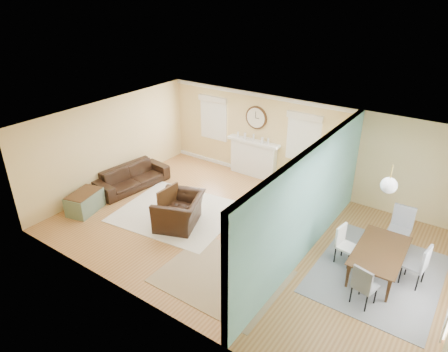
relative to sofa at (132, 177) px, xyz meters
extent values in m
plane|color=#945D30|center=(3.99, -0.17, -0.32)|extent=(9.00, 9.00, 0.00)
cube|color=#DBBC72|center=(3.99, 2.83, 0.98)|extent=(9.00, 0.02, 2.60)
cube|color=#DBBC72|center=(3.99, -3.17, 0.98)|extent=(9.00, 0.02, 2.60)
cube|color=#DBBC72|center=(-0.51, -0.17, 0.98)|extent=(0.02, 6.00, 2.60)
cube|color=white|center=(3.99, -0.17, 2.28)|extent=(9.00, 6.00, 0.02)
cube|color=#DBBC72|center=(5.49, 1.23, 0.98)|extent=(0.12, 3.20, 2.60)
cube|color=#DBBC72|center=(5.49, -2.67, 0.98)|extent=(0.12, 1.00, 2.60)
cube|color=#DBBC72|center=(5.49, -1.27, 2.08)|extent=(0.12, 1.80, 0.40)
cube|color=white|center=(5.42, -0.37, 0.78)|extent=(0.04, 0.12, 2.20)
cube|color=white|center=(5.42, -2.17, 0.78)|extent=(0.04, 0.12, 2.20)
cube|color=white|center=(5.42, -1.27, 1.88)|extent=(0.04, 1.92, 0.12)
cube|color=#67A9A6|center=(5.56, -0.17, 0.98)|extent=(0.02, 6.00, 2.60)
cube|color=white|center=(2.49, 2.71, 0.23)|extent=(1.50, 0.24, 1.10)
cube|color=white|center=(2.49, 2.68, 0.81)|extent=(1.70, 0.30, 0.08)
cube|color=black|center=(2.49, 2.81, 0.18)|extent=(0.85, 0.02, 0.75)
cube|color=gold|center=(2.49, 2.70, 0.10)|extent=(0.85, 0.02, 0.62)
cylinder|color=#4D2F17|center=(2.49, 2.80, 1.53)|extent=(0.70, 0.06, 0.70)
cylinder|color=silver|center=(2.49, 2.76, 1.53)|extent=(0.60, 0.01, 0.60)
cube|color=black|center=(2.49, 2.76, 1.63)|extent=(0.02, 0.01, 0.20)
cube|color=black|center=(2.55, 2.76, 1.53)|extent=(0.12, 0.01, 0.02)
cube|color=white|center=(0.94, 2.81, 1.23)|extent=(0.90, 0.03, 1.30)
cube|color=white|center=(0.94, 2.78, 1.23)|extent=(1.00, 0.04, 1.40)
cube|color=beige|center=(0.94, 2.74, 1.86)|extent=(1.05, 0.10, 0.18)
cube|color=white|center=(4.04, 2.81, 1.23)|extent=(0.90, 0.03, 1.30)
cube|color=white|center=(4.04, 2.78, 1.23)|extent=(1.00, 0.04, 1.40)
cube|color=beige|center=(4.04, 2.74, 1.86)|extent=(1.05, 0.10, 0.18)
cylinder|color=gold|center=(6.99, -0.17, 2.13)|extent=(0.02, 0.02, 0.30)
sphere|color=white|center=(6.99, -0.17, 1.88)|extent=(0.30, 0.30, 0.30)
cube|color=beige|center=(2.03, -0.37, -0.31)|extent=(3.19, 2.85, 0.02)
cube|color=#9D8368|center=(4.46, -1.76, -0.31)|extent=(2.48, 2.03, 0.01)
cube|color=gray|center=(7.06, 0.17, -0.31)|extent=(2.38, 2.97, 0.01)
imported|color=black|center=(0.00, 0.00, 0.00)|extent=(1.12, 2.28, 0.64)
imported|color=black|center=(2.47, -0.75, 0.07)|extent=(1.42, 1.51, 0.78)
imported|color=#007F52|center=(4.45, 1.98, 0.05)|extent=(0.80, 0.82, 0.74)
cube|color=slate|center=(0.00, -1.67, -0.06)|extent=(0.79, 1.06, 0.52)
cube|color=#4D2F17|center=(0.00, -1.67, 0.21)|extent=(0.75, 1.00, 0.02)
cube|color=#AA713F|center=(5.16, 1.61, 0.08)|extent=(0.52, 1.56, 0.80)
cube|color=#4D2F17|center=(4.89, 1.14, 0.23)|extent=(0.01, 0.42, 0.22)
cube|color=#4D2F17|center=(4.89, 1.14, -0.04)|extent=(0.01, 0.42, 0.22)
cube|color=#4D2F17|center=(4.89, 1.61, 0.23)|extent=(0.01, 0.42, 0.22)
cube|color=#4D2F17|center=(4.89, 1.61, -0.04)|extent=(0.01, 0.42, 0.22)
cube|color=#4D2F17|center=(4.89, 2.08, 0.23)|extent=(0.01, 0.42, 0.22)
cube|color=#4D2F17|center=(4.89, 2.08, -0.04)|extent=(0.01, 0.42, 0.22)
imported|color=black|center=(5.14, 1.61, 0.76)|extent=(0.18, 0.98, 0.56)
cylinder|color=white|center=(5.10, 0.59, -0.09)|extent=(0.31, 0.31, 0.46)
imported|color=#337F33|center=(5.10, 0.59, 0.37)|extent=(0.55, 0.55, 0.46)
imported|color=#4D2F17|center=(7.06, 0.17, -0.03)|extent=(0.97, 1.69, 0.59)
cube|color=gray|center=(7.15, 1.26, 0.17)|extent=(0.47, 0.47, 0.05)
cube|color=gray|center=(7.15, 1.26, 0.45)|extent=(0.46, 0.06, 0.55)
cylinder|color=black|center=(7.33, 1.45, -0.09)|extent=(0.03, 0.03, 0.46)
cylinder|color=black|center=(7.34, 1.08, -0.09)|extent=(0.03, 0.03, 0.46)
cylinder|color=black|center=(6.96, 1.44, -0.09)|extent=(0.03, 0.03, 0.46)
cylinder|color=black|center=(6.96, 1.07, -0.09)|extent=(0.03, 0.03, 0.46)
cube|color=gray|center=(7.06, -0.85, 0.10)|extent=(0.48, 0.48, 0.05)
cube|color=gray|center=(7.06, -0.85, 0.33)|extent=(0.39, 0.15, 0.47)
cylinder|color=black|center=(6.86, -0.97, -0.12)|extent=(0.03, 0.03, 0.39)
cylinder|color=black|center=(6.94, -0.66, -0.12)|extent=(0.03, 0.03, 0.39)
cylinder|color=black|center=(7.17, -1.05, -0.12)|extent=(0.03, 0.03, 0.39)
cylinder|color=black|center=(7.25, -0.74, -0.12)|extent=(0.03, 0.03, 0.39)
cube|color=white|center=(6.36, 0.14, 0.09)|extent=(0.44, 0.44, 0.05)
cube|color=white|center=(6.36, 0.14, 0.32)|extent=(0.11, 0.39, 0.46)
cylinder|color=black|center=(6.23, 0.32, -0.13)|extent=(0.03, 0.03, 0.38)
cylinder|color=black|center=(6.53, 0.27, -0.13)|extent=(0.03, 0.03, 0.38)
cylinder|color=black|center=(6.18, 0.01, -0.13)|extent=(0.03, 0.03, 0.38)
cylinder|color=black|center=(6.48, -0.04, -0.13)|extent=(0.03, 0.03, 0.38)
cube|color=gray|center=(7.68, 0.26, 0.12)|extent=(0.47, 0.47, 0.05)
cube|color=gray|center=(7.68, 0.26, 0.36)|extent=(0.11, 0.41, 0.49)
cylinder|color=black|center=(7.82, 0.07, -0.11)|extent=(0.03, 0.03, 0.41)
cylinder|color=black|center=(7.49, 0.12, -0.11)|extent=(0.03, 0.03, 0.41)
cylinder|color=black|center=(7.86, 0.40, -0.11)|extent=(0.03, 0.03, 0.41)
cylinder|color=black|center=(7.53, 0.45, -0.11)|extent=(0.03, 0.03, 0.41)
camera|label=1|loc=(8.19, -7.03, 5.16)|focal=32.00mm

